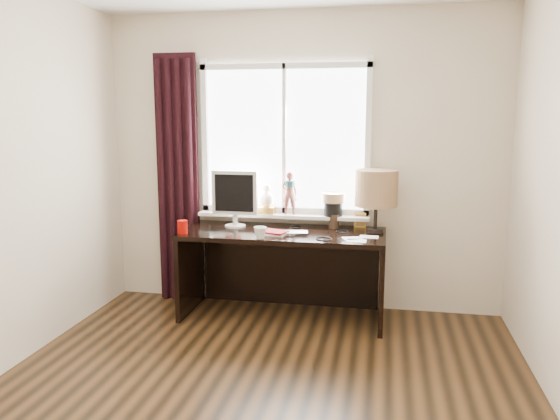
% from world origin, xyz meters
% --- Properties ---
extents(floor, '(3.50, 4.00, 0.00)m').
position_xyz_m(floor, '(0.00, 0.00, 0.00)').
color(floor, '#472C14').
rests_on(floor, ground).
extents(wall_back, '(3.50, 0.00, 2.60)m').
position_xyz_m(wall_back, '(0.00, 2.00, 1.30)').
color(wall_back, '#C9B199').
rests_on(wall_back, ground).
extents(laptop, '(0.33, 0.24, 0.02)m').
position_xyz_m(laptop, '(-0.03, 1.54, 0.76)').
color(laptop, silver).
rests_on(laptop, desk).
extents(mug, '(0.14, 0.13, 0.10)m').
position_xyz_m(mug, '(-0.22, 1.33, 0.80)').
color(mug, white).
rests_on(mug, desk).
extents(red_cup, '(0.08, 0.08, 0.11)m').
position_xyz_m(red_cup, '(-0.89, 1.39, 0.80)').
color(red_cup, '#960500').
rests_on(red_cup, desk).
extents(window, '(1.52, 0.21, 1.40)m').
position_xyz_m(window, '(-0.15, 1.95, 1.31)').
color(window, white).
rests_on(window, ground).
extents(curtain, '(0.38, 0.09, 2.25)m').
position_xyz_m(curtain, '(-1.13, 1.91, 1.12)').
color(curtain, black).
rests_on(curtain, floor).
extents(desk, '(1.70, 0.70, 0.75)m').
position_xyz_m(desk, '(-0.10, 1.73, 0.51)').
color(desk, black).
rests_on(desk, floor).
extents(monitor, '(0.40, 0.18, 0.49)m').
position_xyz_m(monitor, '(-0.54, 1.74, 1.03)').
color(monitor, beige).
rests_on(monitor, desk).
extents(notebook_stack, '(0.26, 0.21, 0.03)m').
position_xyz_m(notebook_stack, '(-0.16, 1.50, 0.77)').
color(notebook_stack, beige).
rests_on(notebook_stack, desk).
extents(brush_holder, '(0.09, 0.09, 0.25)m').
position_xyz_m(brush_holder, '(0.31, 1.85, 0.81)').
color(brush_holder, black).
rests_on(brush_holder, desk).
extents(icon_frame, '(0.10, 0.02, 0.13)m').
position_xyz_m(icon_frame, '(0.53, 1.92, 0.81)').
color(icon_frame, gold).
rests_on(icon_frame, desk).
extents(table_lamp, '(0.35, 0.35, 0.52)m').
position_xyz_m(table_lamp, '(0.66, 1.75, 1.11)').
color(table_lamp, black).
rests_on(table_lamp, desk).
extents(loose_papers, '(0.29, 0.27, 0.00)m').
position_xyz_m(loose_papers, '(0.54, 1.47, 0.75)').
color(loose_papers, white).
rests_on(loose_papers, desk).
extents(desk_cables, '(0.53, 0.55, 0.01)m').
position_xyz_m(desk_cables, '(0.23, 1.60, 0.75)').
color(desk_cables, black).
rests_on(desk_cables, desk).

